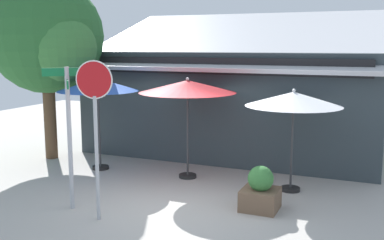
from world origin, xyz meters
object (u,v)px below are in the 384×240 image
(stop_sign, at_px, (95,113))
(shade_tree, at_px, (48,38))
(patio_umbrella_crimson_center, at_px, (187,87))
(sidewalk_planter, at_px, (260,191))
(patio_umbrella_ivory_right, at_px, (294,100))
(patio_umbrella_royal_blue_left, at_px, (98,86))
(street_sign_post, at_px, (69,122))

(stop_sign, xyz_separation_m, shade_tree, (-3.94, 3.49, 1.42))
(patio_umbrella_crimson_center, xyz_separation_m, sidewalk_planter, (2.26, -1.51, -1.90))
(patio_umbrella_ivory_right, xyz_separation_m, sidewalk_planter, (-0.34, -1.45, -1.72))
(patio_umbrella_royal_blue_left, bearing_deg, sidewalk_planter, -15.71)
(street_sign_post, relative_size, shade_tree, 0.56)
(street_sign_post, bearing_deg, patio_umbrella_ivory_right, 36.41)
(shade_tree, bearing_deg, street_sign_post, -45.79)
(street_sign_post, height_order, patio_umbrella_crimson_center, street_sign_post)
(shade_tree, height_order, sidewalk_planter, shade_tree)
(stop_sign, distance_m, patio_umbrella_ivory_right, 4.41)
(patio_umbrella_crimson_center, relative_size, patio_umbrella_ivory_right, 1.08)
(stop_sign, distance_m, shade_tree, 5.45)
(sidewalk_planter, bearing_deg, shade_tree, 165.20)
(patio_umbrella_royal_blue_left, bearing_deg, street_sign_post, -66.65)
(street_sign_post, xyz_separation_m, patio_umbrella_ivory_right, (3.90, 2.88, 0.30))
(shade_tree, bearing_deg, stop_sign, -41.54)
(patio_umbrella_royal_blue_left, relative_size, shade_tree, 0.48)
(street_sign_post, xyz_separation_m, patio_umbrella_royal_blue_left, (-1.19, 2.76, 0.46))
(stop_sign, height_order, shade_tree, shade_tree)
(sidewalk_planter, bearing_deg, patio_umbrella_crimson_center, 146.24)
(stop_sign, distance_m, patio_umbrella_royal_blue_left, 3.68)
(patio_umbrella_ivory_right, relative_size, shade_tree, 0.45)
(stop_sign, relative_size, patio_umbrella_royal_blue_left, 1.21)
(street_sign_post, xyz_separation_m, stop_sign, (0.84, -0.31, 0.28))
(patio_umbrella_ivory_right, bearing_deg, patio_umbrella_royal_blue_left, -178.68)
(patio_umbrella_ivory_right, height_order, sidewalk_planter, patio_umbrella_ivory_right)
(street_sign_post, distance_m, stop_sign, 0.94)
(patio_umbrella_crimson_center, distance_m, sidewalk_planter, 3.32)
(patio_umbrella_ivory_right, distance_m, shade_tree, 7.14)
(sidewalk_planter, bearing_deg, street_sign_post, -158.25)
(sidewalk_planter, bearing_deg, stop_sign, -147.56)
(shade_tree, bearing_deg, sidewalk_planter, -14.80)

